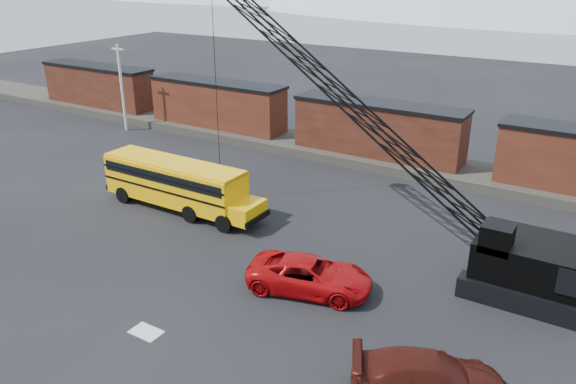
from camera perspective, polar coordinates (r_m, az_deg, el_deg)
name	(u,v)px	position (r m, az deg, el deg)	size (l,w,h in m)	color
ground	(197,287)	(28.47, -9.19, -9.49)	(160.00, 160.00, 0.00)	black
gravel_berm	(376,158)	(45.54, 8.96, 3.45)	(120.00, 5.00, 0.70)	#454139
boxcar_west_far	(99,85)	(63.88, -18.69, 10.24)	(13.70, 3.10, 4.17)	#552618
boxcar_west_near	(217,104)	(52.81, -7.19, 8.89)	(13.70, 3.10, 4.17)	#441B13
boxcar_mid	(378,129)	(44.83, 9.15, 6.37)	(13.70, 3.10, 4.17)	#552618
utility_pole	(122,87)	(55.10, -16.54, 10.20)	(1.40, 0.24, 8.00)	silver
snow_patch	(146,332)	(25.82, -14.21, -13.61)	(1.40, 0.90, 0.02)	silver
school_bus	(179,183)	(36.45, -11.04, 0.87)	(11.65, 2.65, 3.19)	#FFB505
red_pickup	(310,275)	(27.46, 2.24, -8.43)	(2.79, 6.04, 1.68)	#B5080C
maroon_suv	(429,377)	(22.20, 14.16, -17.73)	(2.32, 5.70, 1.65)	#3F110B
crawler_crane	(352,105)	(30.31, 6.51, 8.81)	(22.94, 4.20, 14.81)	black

